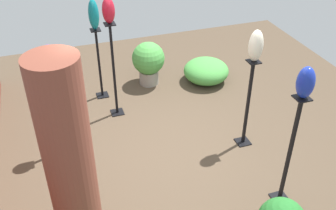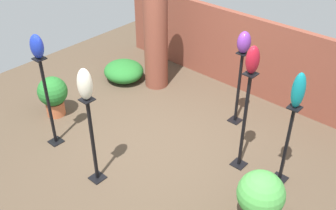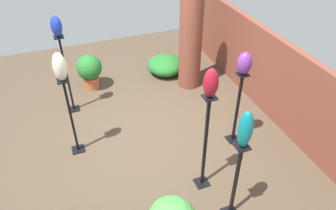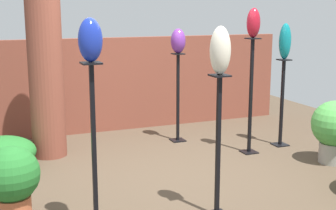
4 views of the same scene
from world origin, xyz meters
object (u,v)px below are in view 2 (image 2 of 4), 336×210
at_px(pedestal_ivory, 93,144).
at_px(art_vase_violet, 244,42).
at_px(pedestal_ruby, 244,126).
at_px(potted_plant_back_center, 53,94).
at_px(pedestal_violet, 238,91).
at_px(potted_plant_walkway_edge, 260,197).
at_px(pedestal_teal, 286,148).
at_px(pedestal_cobalt, 49,106).
at_px(art_vase_cobalt, 37,46).
at_px(art_vase_teal, 298,90).
at_px(brick_pillar, 156,28).
at_px(art_vase_ivory, 85,84).
at_px(art_vase_ruby, 253,60).

relative_size(pedestal_ivory, art_vase_violet, 3.84).
xyz_separation_m(pedestal_ruby, potted_plant_back_center, (-3.12, -1.04, -0.30)).
xyz_separation_m(pedestal_violet, potted_plant_walkway_edge, (1.42, -1.66, -0.14)).
height_order(pedestal_teal, art_vase_violet, art_vase_violet).
bearing_deg(potted_plant_back_center, art_vase_violet, 38.25).
relative_size(pedestal_cobalt, art_vase_cobalt, 4.19).
relative_size(pedestal_ruby, potted_plant_back_center, 2.13).
bearing_deg(art_vase_cobalt, pedestal_cobalt, 0.00).
xyz_separation_m(pedestal_teal, pedestal_violet, (-1.26, 0.76, 0.03)).
bearing_deg(art_vase_teal, potted_plant_walkway_edge, -80.06).
xyz_separation_m(pedestal_teal, pedestal_ivory, (-1.94, -1.72, 0.05)).
bearing_deg(art_vase_teal, brick_pillar, 166.22).
height_order(art_vase_teal, art_vase_ivory, art_vase_ivory).
height_order(pedestal_cobalt, art_vase_violet, art_vase_violet).
relative_size(pedestal_violet, art_vase_violet, 3.70).
relative_size(pedestal_ruby, art_vase_teal, 3.15).
height_order(pedestal_teal, art_vase_cobalt, art_vase_cobalt).
bearing_deg(art_vase_teal, potted_plant_back_center, -162.52).
bearing_deg(art_vase_violet, brick_pillar, 179.96).
bearing_deg(pedestal_cobalt, pedestal_ruby, 31.29).
xyz_separation_m(pedestal_cobalt, potted_plant_walkway_edge, (3.23, 0.74, -0.24)).
xyz_separation_m(pedestal_ivory, potted_plant_back_center, (-1.78, 0.55, -0.20)).
bearing_deg(potted_plant_back_center, pedestal_teal, 17.48).
bearing_deg(pedestal_ruby, brick_pillar, 160.42).
height_order(pedestal_violet, art_vase_cobalt, art_vase_cobalt).
bearing_deg(pedestal_ivory, potted_plant_walkway_edge, 21.49).
relative_size(brick_pillar, potted_plant_back_center, 3.26).
distance_m(art_vase_ivory, potted_plant_walkway_edge, 2.51).
relative_size(pedestal_ivory, art_vase_ruby, 3.51).
height_order(art_vase_ruby, art_vase_violet, art_vase_ruby).
distance_m(pedestal_cobalt, potted_plant_walkway_edge, 3.32).
height_order(pedestal_cobalt, pedestal_violet, pedestal_cobalt).
bearing_deg(pedestal_teal, art_vase_ivory, -138.43).
bearing_deg(brick_pillar, art_vase_ivory, -64.60).
xyz_separation_m(art_vase_teal, art_vase_ivory, (-1.94, -1.72, 0.08)).
relative_size(brick_pillar, pedestal_teal, 1.92).
distance_m(pedestal_violet, art_vase_ruby, 1.60).
height_order(brick_pillar, art_vase_cobalt, brick_pillar).
xyz_separation_m(brick_pillar, art_vase_violet, (1.85, -0.00, 0.28)).
bearing_deg(pedestal_violet, pedestal_ivory, -105.18).
relative_size(brick_pillar, art_vase_violet, 6.77).
xyz_separation_m(pedestal_teal, art_vase_cobalt, (-3.07, -1.63, 1.10)).
distance_m(pedestal_ivory, art_vase_ivory, 0.94).
distance_m(brick_pillar, pedestal_ruby, 2.71).
bearing_deg(art_vase_violet, pedestal_ivory, -105.18).
xyz_separation_m(pedestal_teal, art_vase_violet, (-1.26, 0.76, 0.90)).
bearing_deg(potted_plant_walkway_edge, art_vase_ruby, 134.71).
distance_m(brick_pillar, art_vase_ivory, 2.77).
bearing_deg(art_vase_violet, pedestal_cobalt, -127.00).
xyz_separation_m(art_vase_teal, potted_plant_back_center, (-3.72, -1.17, -1.06)).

